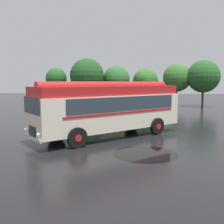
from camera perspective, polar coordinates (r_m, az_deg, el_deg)
ground_plane at (r=17.09m, az=-1.07°, el=-5.11°), size 120.00×120.00×0.00m
vintage_bus at (r=16.46m, az=-0.45°, el=1.11°), size 9.20×8.48×3.49m
car_near_left at (r=32.49m, az=-1.56°, el=1.98°), size 2.34×4.37×1.66m
car_mid_left at (r=31.35m, az=3.11°, el=1.81°), size 2.08×4.26×1.66m
tree_far_left at (r=39.02m, az=-12.06°, el=7.24°), size 3.00×3.00×5.45m
tree_left_of_centre at (r=37.24m, az=-5.45°, el=7.81°), size 4.78×4.78×6.71m
tree_centre at (r=38.64m, az=0.89°, el=7.06°), size 3.91×3.91×5.76m
tree_right_of_centre at (r=38.17m, az=7.17°, el=6.81°), size 3.60×3.60×5.37m
tree_far_right at (r=38.51m, az=13.98°, el=7.35°), size 3.95×3.95×6.00m
tree_extra_right at (r=38.16m, az=19.32°, el=7.46°), size 4.42×4.42×6.39m
puddle_patch at (r=12.93m, az=7.19°, el=-9.01°), size 3.13×3.13×0.01m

